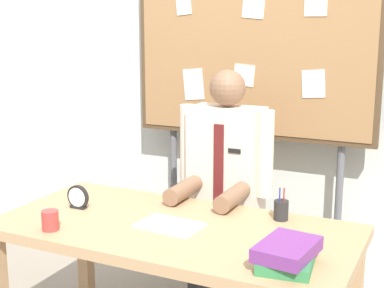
# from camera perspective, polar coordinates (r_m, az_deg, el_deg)

# --- Properties ---
(back_wall) EXTENTS (6.40, 0.08, 2.70)m
(back_wall) POSITION_cam_1_polar(r_m,az_deg,el_deg) (3.60, 7.16, 7.06)
(back_wall) COLOR silver
(back_wall) RESTS_ON ground_plane
(desk) EXTENTS (1.67, 0.81, 0.75)m
(desk) POSITION_cam_1_polar(r_m,az_deg,el_deg) (2.66, -1.80, -10.03)
(desk) COLOR tan
(desk) RESTS_ON ground_plane
(person) EXTENTS (0.55, 0.56, 1.42)m
(person) POSITION_cam_1_polar(r_m,az_deg,el_deg) (3.19, 3.39, -6.17)
(person) COLOR #2D2D33
(person) RESTS_ON ground_plane
(bulletin_board) EXTENTS (1.51, 0.09, 2.15)m
(bulletin_board) POSITION_cam_1_polar(r_m,az_deg,el_deg) (3.40, 6.13, 9.97)
(bulletin_board) COLOR #4C3823
(bulletin_board) RESTS_ON ground_plane
(book_stack) EXTENTS (0.23, 0.29, 0.10)m
(book_stack) POSITION_cam_1_polar(r_m,az_deg,el_deg) (2.23, 9.60, -11.00)
(book_stack) COLOR #337F47
(book_stack) RESTS_ON desk
(open_notebook) EXTENTS (0.30, 0.22, 0.01)m
(open_notebook) POSITION_cam_1_polar(r_m,az_deg,el_deg) (2.62, -2.28, -8.23)
(open_notebook) COLOR silver
(open_notebook) RESTS_ON desk
(desk_clock) EXTENTS (0.12, 0.04, 0.12)m
(desk_clock) POSITION_cam_1_polar(r_m,az_deg,el_deg) (2.91, -11.51, -5.38)
(desk_clock) COLOR black
(desk_clock) RESTS_ON desk
(coffee_mug) EXTENTS (0.08, 0.08, 0.09)m
(coffee_mug) POSITION_cam_1_polar(r_m,az_deg,el_deg) (2.64, -14.19, -7.53)
(coffee_mug) COLOR #B23833
(coffee_mug) RESTS_ON desk
(pen_holder) EXTENTS (0.07, 0.07, 0.16)m
(pen_holder) POSITION_cam_1_polar(r_m,az_deg,el_deg) (2.72, 9.03, -6.62)
(pen_holder) COLOR #262626
(pen_holder) RESTS_ON desk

